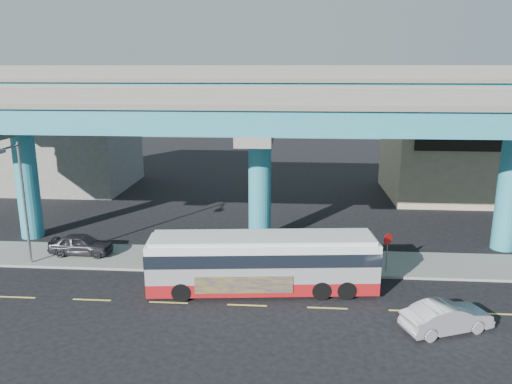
# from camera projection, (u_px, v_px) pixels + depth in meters

# --- Properties ---
(ground) EXTENTS (120.00, 120.00, 0.00)m
(ground) POSITION_uv_depth(u_px,v_px,m) (248.00, 303.00, 25.27)
(ground) COLOR black
(ground) RESTS_ON ground
(sidewalk) EXTENTS (70.00, 4.00, 0.15)m
(sidewalk) POSITION_uv_depth(u_px,v_px,m) (256.00, 260.00, 30.57)
(sidewalk) COLOR gray
(sidewalk) RESTS_ON ground
(lane_markings) EXTENTS (58.00, 0.12, 0.01)m
(lane_markings) POSITION_uv_depth(u_px,v_px,m) (247.00, 305.00, 24.98)
(lane_markings) COLOR #D8C64C
(lane_markings) RESTS_ON ground
(viaduct) EXTENTS (52.00, 12.40, 11.70)m
(viaduct) POSITION_uv_depth(u_px,v_px,m) (260.00, 107.00, 31.84)
(viaduct) COLOR teal
(viaduct) RESTS_ON ground
(building_beige) EXTENTS (14.00, 10.23, 7.00)m
(building_beige) POSITION_uv_depth(u_px,v_px,m) (467.00, 158.00, 45.33)
(building_beige) COLOR tan
(building_beige) RESTS_ON ground
(building_concrete) EXTENTS (12.00, 10.00, 9.00)m
(building_concrete) POSITION_uv_depth(u_px,v_px,m) (67.00, 141.00, 48.83)
(building_concrete) COLOR gray
(building_concrete) RESTS_ON ground
(transit_bus) EXTENTS (12.19, 3.77, 3.08)m
(transit_bus) POSITION_uv_depth(u_px,v_px,m) (263.00, 261.00, 26.23)
(transit_bus) COLOR maroon
(transit_bus) RESTS_ON ground
(sedan) EXTENTS (4.20, 5.10, 1.36)m
(sedan) POSITION_uv_depth(u_px,v_px,m) (447.00, 317.00, 22.41)
(sedan) COLOR #A4A4A9
(sedan) RESTS_ON ground
(parked_car) EXTENTS (1.69, 3.95, 1.33)m
(parked_car) POSITION_uv_depth(u_px,v_px,m) (81.00, 244.00, 31.23)
(parked_car) COLOR #29292D
(parked_car) RESTS_ON sidewalk
(street_lamp) EXTENTS (0.50, 2.41, 7.33)m
(street_lamp) POSITION_uv_depth(u_px,v_px,m) (17.00, 187.00, 28.38)
(street_lamp) COLOR gray
(street_lamp) RESTS_ON sidewalk
(stop_sign) EXTENTS (0.56, 0.46, 2.32)m
(stop_sign) POSITION_uv_depth(u_px,v_px,m) (388.00, 244.00, 28.32)
(stop_sign) COLOR gray
(stop_sign) RESTS_ON sidewalk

